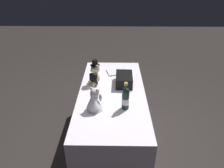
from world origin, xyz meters
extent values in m
plane|color=#2D2826|center=(0.00, 0.00, 0.00)|extent=(12.00, 12.00, 0.00)
cube|color=white|center=(0.00, 0.00, 0.37)|extent=(1.64, 0.74, 0.75)
ellipsoid|color=beige|center=(0.20, 0.20, 0.82)|extent=(0.12, 0.10, 0.15)
cube|color=black|center=(0.18, 0.22, 0.82)|extent=(0.10, 0.10, 0.11)
sphere|color=beige|center=(0.20, 0.20, 0.94)|extent=(0.10, 0.10, 0.10)
sphere|color=beige|center=(0.17, 0.23, 0.93)|extent=(0.04, 0.04, 0.04)
sphere|color=beige|center=(0.22, 0.23, 0.98)|extent=(0.04, 0.04, 0.04)
sphere|color=beige|center=(0.17, 0.17, 0.98)|extent=(0.04, 0.04, 0.04)
ellipsoid|color=beige|center=(0.23, 0.25, 0.83)|extent=(0.03, 0.03, 0.08)
ellipsoid|color=beige|center=(0.15, 0.17, 0.83)|extent=(0.03, 0.03, 0.08)
sphere|color=beige|center=(0.18, 0.26, 0.77)|extent=(0.05, 0.05, 0.05)
sphere|color=beige|center=(0.13, 0.22, 0.77)|extent=(0.05, 0.05, 0.05)
cylinder|color=black|center=(0.20, 0.20, 0.99)|extent=(0.11, 0.11, 0.01)
cylinder|color=black|center=(0.20, 0.20, 1.02)|extent=(0.06, 0.06, 0.06)
cone|color=white|center=(-0.33, 0.16, 0.82)|extent=(0.17, 0.17, 0.15)
ellipsoid|color=white|center=(-0.33, 0.16, 0.88)|extent=(0.08, 0.07, 0.06)
sphere|color=silver|center=(-0.33, 0.16, 0.93)|extent=(0.09, 0.09, 0.09)
sphere|color=silver|center=(-0.29, 0.14, 0.93)|extent=(0.04, 0.04, 0.04)
sphere|color=silver|center=(-0.34, 0.13, 0.97)|extent=(0.03, 0.03, 0.03)
sphere|color=silver|center=(-0.31, 0.19, 0.97)|extent=(0.03, 0.03, 0.03)
ellipsoid|color=silver|center=(-0.33, 0.11, 0.88)|extent=(0.03, 0.03, 0.08)
ellipsoid|color=silver|center=(-0.29, 0.19, 0.88)|extent=(0.03, 0.03, 0.08)
cone|color=white|center=(-0.37, 0.18, 0.87)|extent=(0.17, 0.17, 0.15)
cylinder|color=#173228|center=(-0.31, -0.14, 0.84)|extent=(0.07, 0.07, 0.19)
sphere|color=#173228|center=(-0.31, -0.14, 0.95)|extent=(0.07, 0.07, 0.07)
cylinder|color=#173228|center=(-0.31, -0.14, 1.00)|extent=(0.03, 0.03, 0.08)
cylinder|color=gold|center=(-0.31, -0.14, 1.02)|extent=(0.03, 0.03, 0.03)
cylinder|color=white|center=(-0.31, -0.14, 0.83)|extent=(0.07, 0.07, 0.07)
cylinder|color=navy|center=(-0.11, -0.12, 0.75)|extent=(0.13, 0.01, 0.01)
cone|color=silver|center=(-0.05, -0.12, 0.75)|extent=(0.02, 0.01, 0.01)
cube|color=black|center=(0.18, -0.14, 0.81)|extent=(0.31, 0.20, 0.12)
cube|color=#B7B7BF|center=(0.19, -0.24, 0.81)|extent=(0.04, 0.01, 0.03)
cube|color=white|center=(0.51, -0.07, 0.76)|extent=(0.26, 0.32, 0.02)
camera|label=1|loc=(-2.04, -0.03, 1.99)|focal=33.94mm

